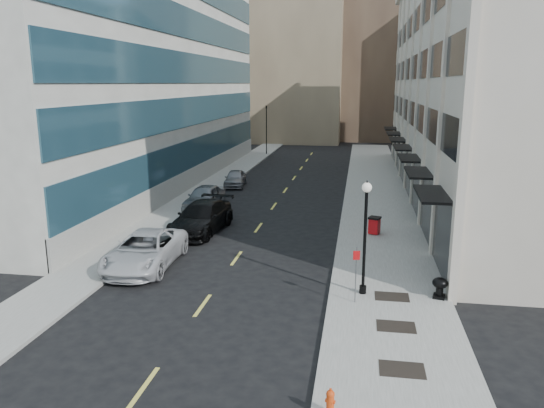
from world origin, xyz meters
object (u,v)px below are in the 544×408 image
(traffic_signal, at_px, (266,109))
(sign_post, at_px, (356,267))
(car_black_pickup, at_px, (201,218))
(car_grey_sedan, at_px, (235,178))
(trash_bin, at_px, (374,225))
(car_silver_sedan, at_px, (204,197))
(fire_hydrant, at_px, (330,402))
(lamppost, at_px, (365,228))
(urn_planter, at_px, (440,286))
(car_white_van, at_px, (145,250))

(traffic_signal, xyz_separation_m, sign_post, (11.59, -45.01, -4.06))
(car_black_pickup, distance_m, car_grey_sedan, 14.57)
(traffic_signal, distance_m, trash_bin, 37.33)
(car_silver_sedan, xyz_separation_m, trash_bin, (11.84, -5.20, -0.14))
(fire_hydrant, relative_size, lamppost, 0.16)
(traffic_signal, xyz_separation_m, car_black_pickup, (2.30, -35.51, -4.82))
(car_silver_sedan, bearing_deg, sign_post, -51.55)
(trash_bin, xyz_separation_m, urn_planter, (2.44, -9.21, -0.02))
(sign_post, bearing_deg, fire_hydrant, -105.51)
(car_grey_sedan, relative_size, trash_bin, 4.02)
(car_white_van, height_order, urn_planter, car_white_van)
(urn_planter, bearing_deg, fire_hydrant, -114.76)
(fire_hydrant, xyz_separation_m, sign_post, (0.56, 7.63, 1.14))
(lamppost, bearing_deg, car_silver_sedan, 127.79)
(car_black_pickup, bearing_deg, sign_post, -40.78)
(traffic_signal, height_order, car_grey_sedan, traffic_signal)
(car_white_van, xyz_separation_m, car_grey_sedan, (-0.46, 21.00, -0.14))
(sign_post, height_order, urn_planter, sign_post)
(car_white_van, distance_m, car_black_pickup, 6.55)
(car_silver_sedan, bearing_deg, urn_planter, -41.96)
(car_black_pickup, bearing_deg, urn_planter, -28.88)
(car_grey_sedan, bearing_deg, sign_post, -72.09)
(urn_planter, bearing_deg, trash_bin, 104.87)
(traffic_signal, distance_m, car_silver_sedan, 30.00)
(sign_post, bearing_deg, traffic_signal, 93.13)
(car_silver_sedan, xyz_separation_m, lamppost, (11.17, -14.40, 2.16))
(car_black_pickup, distance_m, lamppost, 12.99)
(car_grey_sedan, distance_m, lamppost, 25.57)
(traffic_signal, xyz_separation_m, car_grey_sedan, (0.96, -21.00, -5.01))
(car_silver_sedan, distance_m, lamppost, 18.35)
(car_white_van, distance_m, car_grey_sedan, 21.01)
(fire_hydrant, xyz_separation_m, lamppost, (0.87, 8.63, 2.48))
(trash_bin, bearing_deg, traffic_signal, 130.23)
(car_black_pickup, bearing_deg, trash_bin, 8.84)
(car_black_pickup, relative_size, car_silver_sedan, 1.24)
(lamppost, bearing_deg, sign_post, -107.12)
(trash_bin, distance_m, lamppost, 9.51)
(traffic_signal, distance_m, sign_post, 46.65)
(car_black_pickup, bearing_deg, lamppost, -36.64)
(car_grey_sedan, xyz_separation_m, trash_bin, (11.61, -13.79, -0.00))
(fire_hydrant, bearing_deg, car_silver_sedan, 127.66)
(car_white_van, bearing_deg, sign_post, -18.45)
(fire_hydrant, height_order, sign_post, sign_post)
(urn_planter, bearing_deg, car_grey_sedan, 121.43)
(car_silver_sedan, height_order, car_grey_sedan, car_silver_sedan)
(car_white_van, height_order, lamppost, lamppost)
(traffic_signal, height_order, car_white_van, traffic_signal)
(fire_hydrant, height_order, lamppost, lamppost)
(car_black_pickup, distance_m, urn_planter, 15.29)
(trash_bin, xyz_separation_m, lamppost, (-0.67, -9.21, 2.29))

